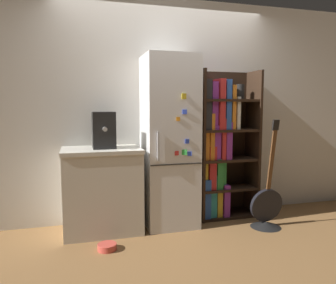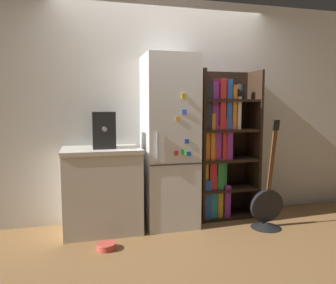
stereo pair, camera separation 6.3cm
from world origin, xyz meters
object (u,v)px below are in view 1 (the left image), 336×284
object	(u,v)px
refrigerator	(169,142)
pet_bowl	(107,246)
bookshelf	(219,147)
espresso_machine	(104,130)
guitar	(266,212)

from	to	relation	value
refrigerator	pet_bowl	world-z (taller)	refrigerator
refrigerator	bookshelf	bearing A→B (deg)	9.61
refrigerator	espresso_machine	size ratio (longest dim) A/B	4.92
bookshelf	guitar	distance (m)	0.93
espresso_machine	pet_bowl	world-z (taller)	espresso_machine
espresso_machine	guitar	size ratio (longest dim) A/B	0.32
bookshelf	guitar	xyz separation A→B (m)	(0.36, -0.50, -0.69)
bookshelf	espresso_machine	bearing A→B (deg)	-175.92
pet_bowl	guitar	bearing A→B (deg)	3.94
espresso_machine	guitar	bearing A→B (deg)	-13.16
espresso_machine	pet_bowl	size ratio (longest dim) A/B	2.13
refrigerator	pet_bowl	xyz separation A→B (m)	(-0.75, -0.52, -0.92)
refrigerator	espresso_machine	xyz separation A→B (m)	(-0.72, 0.01, 0.15)
refrigerator	guitar	bearing A→B (deg)	-21.28
espresso_machine	guitar	world-z (taller)	espresso_machine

